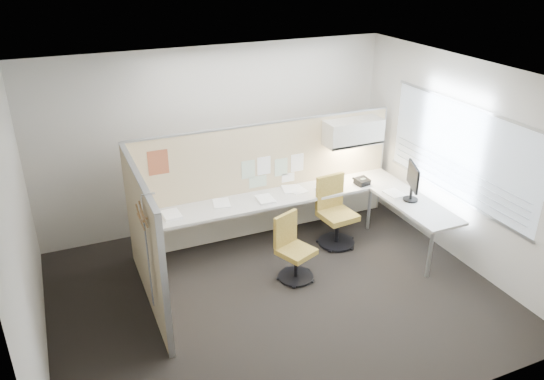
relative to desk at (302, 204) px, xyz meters
name	(u,v)px	position (x,y,z in m)	size (l,w,h in m)	color
floor	(276,294)	(-0.93, -1.13, -0.61)	(5.50, 4.50, 0.01)	black
ceiling	(276,78)	(-0.93, -1.13, 2.20)	(5.50, 4.50, 0.01)	white
wall_back	(217,138)	(-0.93, 1.12, 0.80)	(5.50, 0.02, 2.80)	beige
wall_front	(386,304)	(-0.93, -3.38, 0.80)	(5.50, 0.02, 2.80)	beige
wall_left	(23,244)	(-3.68, -1.13, 0.80)	(0.02, 4.50, 2.80)	beige
wall_right	(460,162)	(1.82, -1.13, 0.80)	(0.02, 4.50, 2.80)	beige
window_pane	(460,152)	(1.79, -1.13, 0.95)	(0.01, 2.80, 1.30)	#919DA8
partition_back	(266,179)	(-0.38, 0.47, 0.27)	(4.10, 0.06, 1.75)	#CBBB8C
partition_left	(144,241)	(-2.43, -0.63, 0.27)	(0.06, 2.20, 1.75)	#CBBB8C
desk	(302,204)	(0.00, 0.00, 0.00)	(4.00, 2.07, 0.73)	beige
overhead_bin	(353,132)	(0.97, 0.26, 0.91)	(0.90, 0.36, 0.38)	beige
task_light_strip	(352,145)	(0.97, 0.26, 0.70)	(0.60, 0.06, 0.02)	#FFEABF
pinned_papers	(272,170)	(-0.30, 0.44, 0.43)	(1.01, 0.00, 0.47)	#8CBF8C
poster	(158,163)	(-1.98, 0.44, 0.82)	(0.28, 0.00, 0.35)	#EB551D
chair_left	(293,250)	(-0.56, -0.85, -0.18)	(0.55, 0.56, 0.90)	black
chair_right	(335,214)	(0.41, -0.26, -0.12)	(0.54, 0.55, 1.03)	black
monitor	(413,180)	(1.37, -0.75, 0.45)	(0.23, 0.49, 0.55)	black
phone	(362,182)	(1.02, 0.01, 0.18)	(0.24, 0.22, 0.12)	black
stapler	(324,184)	(0.46, 0.20, 0.15)	(0.14, 0.04, 0.05)	black
tape_dispenser	(335,183)	(0.64, 0.17, 0.16)	(0.10, 0.06, 0.06)	black
coat_hook	(143,226)	(-2.51, -1.27, 0.82)	(0.18, 0.44, 1.33)	silver
paper_stack_0	(172,215)	(-1.92, 0.15, 0.15)	(0.23, 0.30, 0.04)	white
paper_stack_1	(221,203)	(-1.18, 0.23, 0.14)	(0.23, 0.30, 0.02)	white
paper_stack_2	(265,199)	(-0.56, 0.09, 0.14)	(0.23, 0.30, 0.03)	white
paper_stack_3	(297,190)	(0.02, 0.22, 0.13)	(0.23, 0.30, 0.01)	white
paper_stack_4	(327,190)	(0.42, 0.04, 0.14)	(0.23, 0.30, 0.03)	white
paper_stack_5	(394,194)	(1.28, -0.48, 0.14)	(0.23, 0.30, 0.02)	white
paper_stack_6	(290,189)	(-0.07, 0.27, 0.14)	(0.23, 0.30, 0.02)	white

